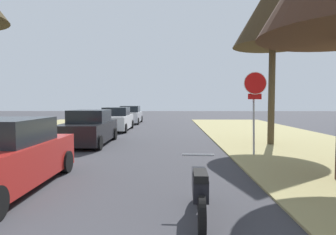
% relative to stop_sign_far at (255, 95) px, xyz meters
% --- Properties ---
extents(stop_sign_far, '(0.81, 0.27, 2.97)m').
position_rel_stop_sign_far_xyz_m(stop_sign_far, '(0.00, 0.00, 0.00)').
color(stop_sign_far, '#9EA0A5').
rests_on(stop_sign_far, grass_verge_right).
extents(street_tree_right_mid_b, '(3.49, 3.49, 7.36)m').
position_rel_stop_sign_far_xyz_m(street_tree_right_mid_b, '(1.49, 2.64, 3.67)').
color(street_tree_right_mid_b, '#473B26').
rests_on(street_tree_right_mid_b, grass_verge_right).
extents(parked_sedan_red, '(2.00, 4.43, 1.57)m').
position_rel_stop_sign_far_xyz_m(parked_sedan_red, '(-6.72, -4.16, -1.47)').
color(parked_sedan_red, red).
rests_on(parked_sedan_red, ground).
extents(parked_sedan_black, '(2.00, 4.43, 1.57)m').
position_rel_stop_sign_far_xyz_m(parked_sedan_black, '(-6.81, 2.82, -1.47)').
color(parked_sedan_black, black).
rests_on(parked_sedan_black, ground).
extents(parked_sedan_white, '(2.00, 4.43, 1.57)m').
position_rel_stop_sign_far_xyz_m(parked_sedan_white, '(-6.82, 9.21, -1.47)').
color(parked_sedan_white, white).
rests_on(parked_sedan_white, ground).
extents(parked_sedan_silver, '(2.00, 4.43, 1.57)m').
position_rel_stop_sign_far_xyz_m(parked_sedan_silver, '(-6.84, 15.82, -1.47)').
color(parked_sedan_silver, '#BCBCC1').
rests_on(parked_sedan_silver, ground).
extents(parked_motorcycle, '(0.60, 2.05, 0.97)m').
position_rel_stop_sign_far_xyz_m(parked_motorcycle, '(-2.47, -5.59, -1.71)').
color(parked_motorcycle, black).
rests_on(parked_motorcycle, ground).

